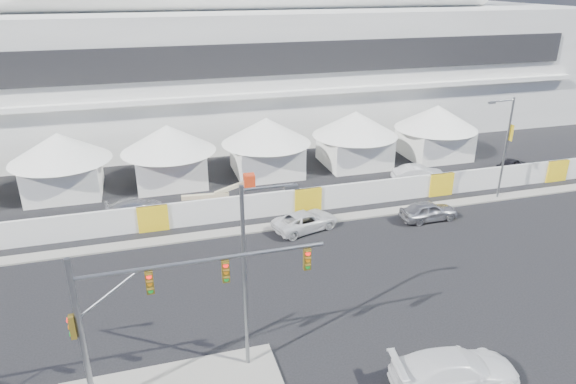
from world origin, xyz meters
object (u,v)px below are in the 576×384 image
object	(u,v)px
sedan_silver	(429,211)
lot_car_a	(419,174)
pickup_near	(455,370)
streetlight_median	(250,267)
pickup_curb	(305,221)
lot_car_c	(135,207)
traffic_mast	(138,319)
boom_lift	(200,208)
lot_car_b	(512,164)
streetlight_curb	(505,142)

from	to	relation	value
sedan_silver	lot_car_a	xyz separation A→B (m)	(3.27, 7.22, 0.03)
pickup_near	streetlight_median	world-z (taller)	streetlight_median
pickup_curb	sedan_silver	bearing A→B (deg)	-112.33
lot_car_c	traffic_mast	world-z (taller)	traffic_mast
lot_car_a	boom_lift	xyz separation A→B (m)	(-20.20, -2.12, 0.12)
lot_car_b	lot_car_a	bearing A→B (deg)	67.65
traffic_mast	streetlight_median	size ratio (longest dim) A/B	1.15
lot_car_b	boom_lift	world-z (taller)	boom_lift
streetlight_median	streetlight_curb	bearing A→B (deg)	30.07
sedan_silver	lot_car_b	xyz separation A→B (m)	(13.49, 7.51, -0.13)
lot_car_a	lot_car_c	world-z (taller)	lot_car_a
boom_lift	lot_car_b	bearing A→B (deg)	9.56
traffic_mast	lot_car_c	bearing A→B (deg)	90.68
pickup_curb	streetlight_curb	xyz separation A→B (m)	(17.32, 1.00, 4.32)
lot_car_b	boom_lift	distance (m)	30.52
lot_car_b	lot_car_c	size ratio (longest dim) A/B	0.84
streetlight_curb	boom_lift	world-z (taller)	streetlight_curb
lot_car_c	lot_car_a	bearing A→B (deg)	-96.41
pickup_near	streetlight_median	bearing A→B (deg)	72.50
pickup_near	boom_lift	distance (m)	22.83
lot_car_a	traffic_mast	world-z (taller)	traffic_mast
lot_car_a	streetlight_median	bearing A→B (deg)	146.27
streetlight_median	boom_lift	distance (m)	17.63
boom_lift	pickup_curb	bearing A→B (deg)	-23.68
lot_car_b	boom_lift	size ratio (longest dim) A/B	0.55
traffic_mast	lot_car_b	bearing A→B (deg)	30.24
sedan_silver	lot_car_c	world-z (taller)	sedan_silver
sedan_silver	pickup_near	world-z (taller)	pickup_near
lot_car_a	streetlight_median	world-z (taller)	streetlight_median
lot_car_a	lot_car_b	xyz separation A→B (m)	(10.22, 0.30, -0.15)
streetlight_curb	traffic_mast	bearing A→B (deg)	-152.85
traffic_mast	streetlight_median	xyz separation A→B (m)	(4.96, 0.94, 1.14)
streetlight_median	boom_lift	xyz separation A→B (m)	(-0.39, 17.03, -4.54)
lot_car_c	streetlight_median	xyz separation A→B (m)	(5.20, -19.29, 4.82)
pickup_curb	lot_car_b	size ratio (longest dim) A/B	1.34
streetlight_median	lot_car_a	bearing A→B (deg)	44.04
pickup_curb	streetlight_curb	size ratio (longest dim) A/B	0.58
lot_car_a	lot_car_c	xyz separation A→B (m)	(-25.01, 0.13, -0.15)
sedan_silver	lot_car_a	size ratio (longest dim) A/B	0.93
sedan_silver	lot_car_c	bearing A→B (deg)	70.16
streetlight_median	streetlight_curb	world-z (taller)	streetlight_median
lot_car_a	streetlight_curb	world-z (taller)	streetlight_curb
pickup_near	streetlight_curb	size ratio (longest dim) A/B	0.69
lot_car_c	sedan_silver	bearing A→B (deg)	-114.78
pickup_curb	boom_lift	bearing A→B (deg)	45.47
pickup_near	lot_car_c	distance (m)	27.03
pickup_curb	lot_car_c	distance (m)	13.63
streetlight_median	lot_car_c	bearing A→B (deg)	105.09
sedan_silver	streetlight_curb	size ratio (longest dim) A/B	0.52
lot_car_a	lot_car_c	size ratio (longest dim) A/B	1.08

